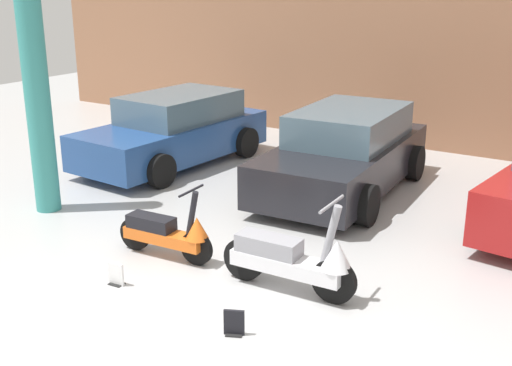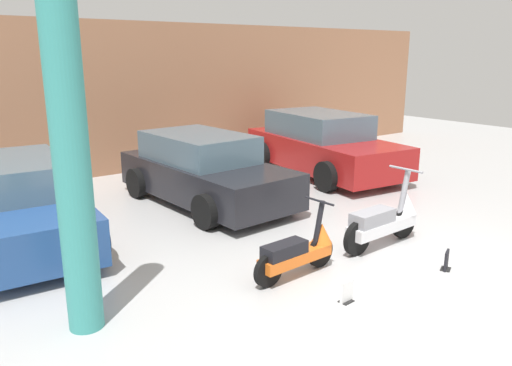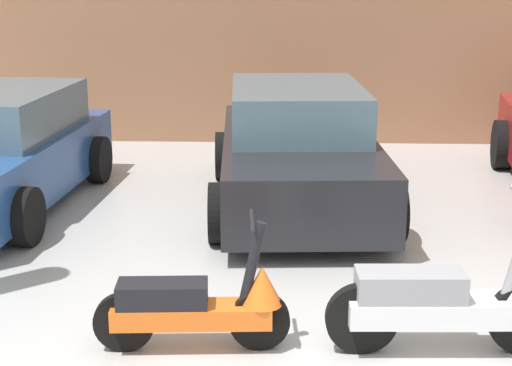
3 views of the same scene
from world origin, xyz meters
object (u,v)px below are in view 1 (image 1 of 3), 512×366
scooter_front_right (293,259)px  placard_near_right_scooter (234,324)px  car_rear_left (175,131)px  support_column_side (37,92)px  scooter_front_left (168,232)px  car_rear_center (345,153)px  placard_near_left_scooter (116,275)px

scooter_front_right → placard_near_right_scooter: scooter_front_right is taller
car_rear_left → support_column_side: bearing=3.6°
scooter_front_right → placard_near_right_scooter: 1.10m
scooter_front_left → car_rear_left: size_ratio=0.35×
support_column_side → car_rear_center: bearing=43.3°
car_rear_left → support_column_side: size_ratio=1.10×
car_rear_center → car_rear_left: bearing=-90.2°
car_rear_left → scooter_front_left: bearing=41.9°
scooter_front_left → car_rear_center: 3.57m
car_rear_left → car_rear_center: 3.29m
car_rear_center → placard_near_right_scooter: size_ratio=15.07×
scooter_front_right → car_rear_center: 3.61m
placard_near_right_scooter → scooter_front_left: bearing=147.9°
placard_near_left_scooter → support_column_side: support_column_side is taller
car_rear_left → car_rear_center: (3.29, 0.18, 0.02)m
scooter_front_left → placard_near_right_scooter: scooter_front_left is taller
placard_near_right_scooter → car_rear_left: bearing=134.3°
car_rear_center → scooter_front_left: bearing=-14.7°
car_rear_center → placard_near_right_scooter: bearing=8.6°
scooter_front_right → car_rear_left: bearing=140.3°
scooter_front_right → car_rear_center: car_rear_center is taller
scooter_front_left → scooter_front_right: bearing=-2.7°
car_rear_center → support_column_side: 4.67m
scooter_front_right → car_rear_left: car_rear_left is taller
placard_near_left_scooter → scooter_front_left: bearing=87.3°
scooter_front_left → support_column_side: (-2.60, 0.38, 1.41)m
scooter_front_right → car_rear_center: (-1.01, 3.46, 0.23)m
scooter_front_left → placard_near_right_scooter: bearing=-35.7°
placard_near_left_scooter → support_column_side: (-2.56, 1.25, 1.62)m
placard_near_left_scooter → placard_near_right_scooter: (1.70, -0.17, 0.00)m
scooter_front_left → placard_near_right_scooter: (1.66, -1.04, -0.22)m
placard_near_left_scooter → car_rear_left: bearing=121.3°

